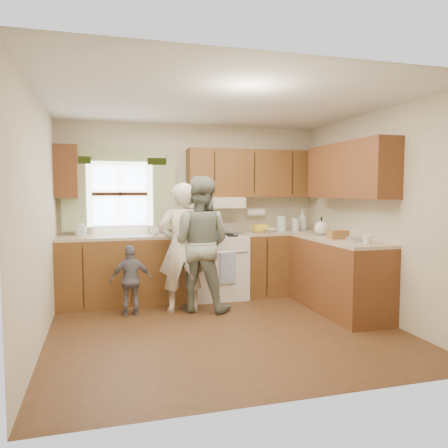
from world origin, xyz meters
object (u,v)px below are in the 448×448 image
object	(u,v)px
woman_left	(181,248)
woman_right	(199,244)
child	(131,280)
stove	(218,265)

from	to	relation	value
woman_left	woman_right	size ratio (longest dim) A/B	0.95
woman_right	child	xyz separation A→B (m)	(-0.86, 0.00, -0.43)
woman_left	woman_right	bearing A→B (deg)	179.99
stove	child	bearing A→B (deg)	-155.28
woman_left	stove	bearing A→B (deg)	-137.42
woman_left	child	size ratio (longest dim) A/B	1.88
stove	woman_left	bearing A→B (deg)	-137.40
stove	woman_right	size ratio (longest dim) A/B	0.62
child	woman_right	bearing A→B (deg)	177.15
woman_right	woman_left	bearing A→B (deg)	26.33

